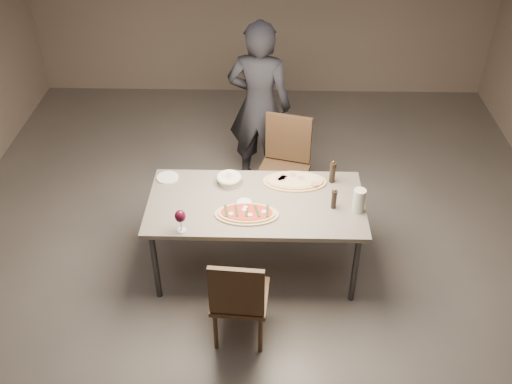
{
  "coord_description": "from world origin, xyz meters",
  "views": [
    {
      "loc": [
        0.09,
        -3.73,
        3.66
      ],
      "look_at": [
        0.0,
        0.0,
        0.85
      ],
      "focal_mm": 40.0,
      "sensor_mm": 36.0,
      "label": 1
    }
  ],
  "objects_px": {
    "chair_near": "(239,297)",
    "chair_far": "(285,161)",
    "bread_basket": "(229,179)",
    "pepper_mill_left": "(334,199)",
    "diner": "(259,106)",
    "zucchini_pizza": "(247,214)",
    "ham_pizza": "(295,181)",
    "carafe": "(359,201)",
    "dining_table": "(256,207)"
  },
  "relations": [
    {
      "from": "chair_near",
      "to": "chair_far",
      "type": "height_order",
      "value": "chair_far"
    },
    {
      "from": "bread_basket",
      "to": "dining_table",
      "type": "bearing_deg",
      "value": -46.76
    },
    {
      "from": "chair_near",
      "to": "ham_pizza",
      "type": "bearing_deg",
      "value": 72.71
    },
    {
      "from": "dining_table",
      "to": "carafe",
      "type": "height_order",
      "value": "carafe"
    },
    {
      "from": "bread_basket",
      "to": "pepper_mill_left",
      "type": "relative_size",
      "value": 1.16
    },
    {
      "from": "pepper_mill_left",
      "to": "diner",
      "type": "xyz_separation_m",
      "value": [
        -0.64,
        1.45,
        0.06
      ]
    },
    {
      "from": "pepper_mill_left",
      "to": "bread_basket",
      "type": "bearing_deg",
      "value": 160.01
    },
    {
      "from": "dining_table",
      "to": "diner",
      "type": "bearing_deg",
      "value": 90.03
    },
    {
      "from": "ham_pizza",
      "to": "chair_near",
      "type": "distance_m",
      "value": 1.22
    },
    {
      "from": "zucchini_pizza",
      "to": "carafe",
      "type": "xyz_separation_m",
      "value": [
        0.9,
        0.08,
        0.09
      ]
    },
    {
      "from": "zucchini_pizza",
      "to": "pepper_mill_left",
      "type": "distance_m",
      "value": 0.72
    },
    {
      "from": "carafe",
      "to": "diner",
      "type": "bearing_deg",
      "value": 119.29
    },
    {
      "from": "zucchini_pizza",
      "to": "diner",
      "type": "bearing_deg",
      "value": 77.26
    },
    {
      "from": "dining_table",
      "to": "chair_far",
      "type": "relative_size",
      "value": 1.8
    },
    {
      "from": "chair_far",
      "to": "diner",
      "type": "distance_m",
      "value": 0.65
    },
    {
      "from": "pepper_mill_left",
      "to": "diner",
      "type": "relative_size",
      "value": 0.1
    },
    {
      "from": "dining_table",
      "to": "pepper_mill_left",
      "type": "xyz_separation_m",
      "value": [
        0.63,
        -0.06,
        0.15
      ]
    },
    {
      "from": "carafe",
      "to": "chair_far",
      "type": "distance_m",
      "value": 1.18
    },
    {
      "from": "bread_basket",
      "to": "pepper_mill_left",
      "type": "xyz_separation_m",
      "value": [
        0.87,
        -0.32,
        0.04
      ]
    },
    {
      "from": "zucchini_pizza",
      "to": "diner",
      "type": "height_order",
      "value": "diner"
    },
    {
      "from": "bread_basket",
      "to": "pepper_mill_left",
      "type": "distance_m",
      "value": 0.93
    },
    {
      "from": "pepper_mill_left",
      "to": "diner",
      "type": "height_order",
      "value": "diner"
    },
    {
      "from": "chair_far",
      "to": "diner",
      "type": "relative_size",
      "value": 0.56
    },
    {
      "from": "ham_pizza",
      "to": "bread_basket",
      "type": "relative_size",
      "value": 2.56
    },
    {
      "from": "carafe",
      "to": "diner",
      "type": "distance_m",
      "value": 1.7
    },
    {
      "from": "diner",
      "to": "carafe",
      "type": "bearing_deg",
      "value": 130.33
    },
    {
      "from": "zucchini_pizza",
      "to": "ham_pizza",
      "type": "xyz_separation_m",
      "value": [
        0.4,
        0.46,
        -0.0
      ]
    },
    {
      "from": "bread_basket",
      "to": "diner",
      "type": "relative_size",
      "value": 0.12
    },
    {
      "from": "dining_table",
      "to": "pepper_mill_left",
      "type": "distance_m",
      "value": 0.65
    },
    {
      "from": "bread_basket",
      "to": "chair_near",
      "type": "height_order",
      "value": "chair_near"
    },
    {
      "from": "zucchini_pizza",
      "to": "carafe",
      "type": "distance_m",
      "value": 0.91
    },
    {
      "from": "zucchini_pizza",
      "to": "chair_near",
      "type": "distance_m",
      "value": 0.7
    },
    {
      "from": "ham_pizza",
      "to": "pepper_mill_left",
      "type": "xyz_separation_m",
      "value": [
        0.31,
        -0.34,
        0.07
      ]
    },
    {
      "from": "diner",
      "to": "chair_near",
      "type": "bearing_deg",
      "value": 98.24
    },
    {
      "from": "chair_near",
      "to": "diner",
      "type": "relative_size",
      "value": 0.5
    },
    {
      "from": "dining_table",
      "to": "bread_basket",
      "type": "relative_size",
      "value": 8.31
    },
    {
      "from": "dining_table",
      "to": "zucchini_pizza",
      "type": "height_order",
      "value": "zucchini_pizza"
    },
    {
      "from": "dining_table",
      "to": "zucchini_pizza",
      "type": "distance_m",
      "value": 0.21
    },
    {
      "from": "zucchini_pizza",
      "to": "pepper_mill_left",
      "type": "xyz_separation_m",
      "value": [
        0.71,
        0.12,
        0.07
      ]
    },
    {
      "from": "dining_table",
      "to": "chair_near",
      "type": "xyz_separation_m",
      "value": [
        -0.11,
        -0.83,
        -0.19
      ]
    },
    {
      "from": "pepper_mill_left",
      "to": "carafe",
      "type": "distance_m",
      "value": 0.2
    },
    {
      "from": "bread_basket",
      "to": "pepper_mill_left",
      "type": "height_order",
      "value": "pepper_mill_left"
    },
    {
      "from": "carafe",
      "to": "dining_table",
      "type": "bearing_deg",
      "value": 173.19
    },
    {
      "from": "ham_pizza",
      "to": "diner",
      "type": "bearing_deg",
      "value": 94.99
    },
    {
      "from": "carafe",
      "to": "chair_near",
      "type": "distance_m",
      "value": 1.24
    },
    {
      "from": "chair_far",
      "to": "diner",
      "type": "bearing_deg",
      "value": -46.88
    },
    {
      "from": "chair_near",
      "to": "chair_far",
      "type": "xyz_separation_m",
      "value": [
        0.37,
        1.72,
        0.06
      ]
    },
    {
      "from": "dining_table",
      "to": "pepper_mill_left",
      "type": "height_order",
      "value": "pepper_mill_left"
    },
    {
      "from": "dining_table",
      "to": "chair_far",
      "type": "height_order",
      "value": "chair_far"
    },
    {
      "from": "diner",
      "to": "chair_far",
      "type": "bearing_deg",
      "value": 129.14
    }
  ]
}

